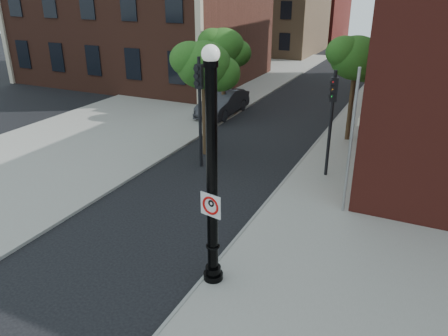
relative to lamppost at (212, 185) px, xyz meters
The scene contains 15 objects.
ground 3.81m from the lamppost, behind, with size 120.00×120.00×0.00m, color black.
sidewalk_right 10.73m from the lamppost, 69.04° to the left, with size 8.00×60.00×0.12m, color gray.
sidewalk_left 21.16m from the lamppost, 122.68° to the left, with size 10.00×50.00×0.12m, color gray.
curb_edge 10.07m from the lamppost, 91.55° to the left, with size 0.10×60.00×0.14m, color gray.
bg_building_tan_a 46.02m from the lamppost, 108.16° to the left, with size 12.00×12.00×12.00m, color #896A4A.
bg_building_red 59.42m from the lamppost, 103.95° to the left, with size 12.00×12.00×10.00m, color maroon.
lamppost is the anchor object (origin of this frame).
no_parking_sign 0.52m from the lamppost, 78.31° to the right, with size 0.63×0.16×0.64m.
parked_car 17.16m from the lamppost, 114.66° to the left, with size 1.69×4.84×1.60m, color #29292E.
traffic_signal_left 8.52m from the lamppost, 120.55° to the left, with size 0.34×0.42×4.96m.
traffic_signal_right 8.63m from the lamppost, 82.33° to the left, with size 0.35×0.40×4.63m.
utility_pole 6.13m from the lamppost, 66.02° to the left, with size 0.11×0.11×5.31m, color #999999.
street_tree_a 10.20m from the lamppost, 118.68° to the left, with size 3.01×2.72×5.42m.
street_tree_b 16.70m from the lamppost, 114.33° to the left, with size 2.99×2.71×5.39m.
street_tree_c 13.90m from the lamppost, 85.38° to the left, with size 3.03×2.74×5.46m.
Camera 1 is at (6.92, -8.63, 7.78)m, focal length 35.00 mm.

